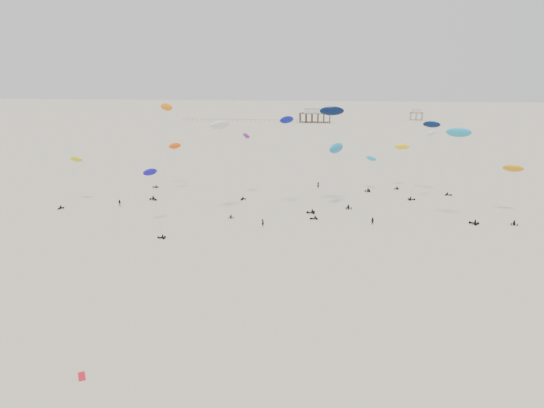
% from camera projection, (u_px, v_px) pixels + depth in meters
% --- Properties ---
extents(ground_plane, '(900.00, 900.00, 0.00)m').
position_uv_depth(ground_plane, '(313.00, 155.00, 212.65)').
color(ground_plane, beige).
extents(pavilion_main, '(21.00, 13.00, 9.80)m').
position_uv_depth(pavilion_main, '(315.00, 116.00, 357.17)').
color(pavilion_main, brown).
rests_on(pavilion_main, ground).
extents(pavilion_small, '(9.00, 7.00, 8.00)m').
position_uv_depth(pavilion_small, '(416.00, 115.00, 376.07)').
color(pavilion_small, brown).
rests_on(pavilion_small, ground).
extents(pier_fence, '(80.20, 0.20, 1.50)m').
position_uv_depth(pier_fence, '(240.00, 120.00, 365.48)').
color(pier_fence, black).
rests_on(pier_fence, ground).
extents(rig_0, '(4.30, 11.82, 13.31)m').
position_uv_depth(rig_0, '(73.00, 169.00, 133.11)').
color(rig_0, black).
rests_on(rig_0, ground).
extents(rig_1, '(3.89, 7.29, 9.71)m').
position_uv_depth(rig_1, '(370.00, 170.00, 147.64)').
color(rig_1, black).
rests_on(rig_1, ground).
extents(rig_2, '(8.80, 14.33, 16.71)m').
position_uv_depth(rig_2, '(153.00, 187.00, 112.21)').
color(rig_2, black).
rests_on(rig_2, ground).
extents(rig_3, '(3.40, 10.23, 16.94)m').
position_uv_depth(rig_3, '(245.00, 151.00, 139.56)').
color(rig_3, black).
rests_on(rig_3, ground).
extents(rig_4, '(4.25, 7.37, 12.56)m').
position_uv_depth(rig_4, '(401.00, 155.00, 151.58)').
color(rig_4, black).
rests_on(rig_4, ground).
extents(rig_5, '(4.45, 17.46, 17.93)m').
position_uv_depth(rig_5, '(167.00, 164.00, 143.43)').
color(rig_5, black).
rests_on(rig_5, ground).
extents(rig_6, '(7.05, 9.74, 21.70)m').
position_uv_depth(rig_6, '(221.00, 133.00, 121.17)').
color(rig_6, black).
rests_on(rig_6, ground).
extents(rig_7, '(9.81, 9.29, 22.51)m').
position_uv_depth(rig_7, '(293.00, 143.00, 125.19)').
color(rig_7, black).
rests_on(rig_7, ground).
extents(rig_8, '(6.98, 5.55, 23.98)m').
position_uv_depth(rig_8, '(165.00, 116.00, 148.86)').
color(rig_8, black).
rests_on(rig_8, ground).
extents(rig_9, '(6.92, 5.08, 17.94)m').
position_uv_depth(rig_9, '(425.00, 155.00, 135.29)').
color(rig_9, black).
rests_on(rig_9, ground).
extents(rig_10, '(7.35, 17.70, 19.19)m').
position_uv_depth(rig_10, '(335.00, 154.00, 127.33)').
color(rig_10, black).
rests_on(rig_10, ground).
extents(rig_11, '(8.53, 7.12, 19.70)m').
position_uv_depth(rig_11, '(434.00, 135.00, 142.53)').
color(rig_11, black).
rests_on(rig_11, ground).
extents(rig_12, '(8.74, 7.62, 24.51)m').
position_uv_depth(rig_12, '(334.00, 124.00, 127.92)').
color(rig_12, black).
rests_on(rig_12, ground).
extents(rig_13, '(5.54, 15.06, 15.15)m').
position_uv_depth(rig_13, '(513.00, 181.00, 121.11)').
color(rig_13, black).
rests_on(rig_13, ground).
extents(rig_14, '(8.01, 7.33, 20.71)m').
position_uv_depth(rig_14, '(462.00, 148.00, 114.92)').
color(rig_14, black).
rests_on(rig_14, ground).
extents(spectator_0, '(0.87, 0.77, 1.97)m').
position_uv_depth(spectator_0, '(263.00, 226.00, 113.23)').
color(spectator_0, black).
rests_on(spectator_0, ground).
extents(spectator_1, '(1.06, 1.00, 1.89)m').
position_uv_depth(spectator_1, '(372.00, 225.00, 114.60)').
color(spectator_1, black).
rests_on(spectator_1, ground).
extents(spectator_2, '(1.21, 0.75, 1.94)m').
position_uv_depth(spectator_2, '(120.00, 206.00, 130.68)').
color(spectator_2, black).
rests_on(spectator_2, ground).
extents(spectator_3, '(0.83, 0.62, 2.12)m').
position_uv_depth(spectator_3, '(318.00, 188.00, 151.68)').
color(spectator_3, black).
rests_on(spectator_3, ground).
extents(grounded_kite_b, '(1.53, 1.90, 0.07)m').
position_uv_depth(grounded_kite_b, '(82.00, 377.00, 56.97)').
color(grounded_kite_b, red).
rests_on(grounded_kite_b, ground).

